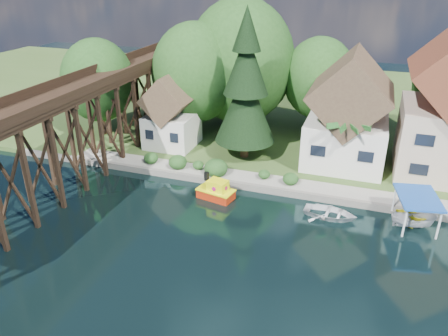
{
  "coord_description": "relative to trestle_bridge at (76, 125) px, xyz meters",
  "views": [
    {
      "loc": [
        8.65,
        -25.67,
        18.62
      ],
      "look_at": [
        -2.17,
        6.0,
        2.83
      ],
      "focal_mm": 35.0,
      "sensor_mm": 36.0,
      "label": 1
    }
  ],
  "objects": [
    {
      "name": "tugboat",
      "position": [
        13.24,
        0.46,
        -4.66
      ],
      "size": [
        3.46,
        2.35,
        2.3
      ],
      "color": "#AF270B",
      "rests_on": "ground"
    },
    {
      "name": "seawall",
      "position": [
        20.0,
        2.83,
        -5.04
      ],
      "size": [
        60.0,
        0.4,
        0.62
      ],
      "primitive_type": "cube",
      "color": "slate",
      "rests_on": "ground"
    },
    {
      "name": "ground",
      "position": [
        16.0,
        -5.17,
        -5.35
      ],
      "size": [
        140.0,
        140.0,
        0.0
      ],
      "primitive_type": "plane",
      "color": "black",
      "rests_on": "ground"
    },
    {
      "name": "boat_yellow",
      "position": [
        29.23,
        1.97,
        -4.64
      ],
      "size": [
        3.21,
        2.95,
        1.42
      ],
      "primitive_type": "imported",
      "rotation": [
        0.0,
        0.0,
        1.3
      ],
      "color": "yellow",
      "rests_on": "ground"
    },
    {
      "name": "trestle_bridge",
      "position": [
        0.0,
        0.0,
        0.0
      ],
      "size": [
        4.12,
        44.18,
        9.3
      ],
      "color": "black",
      "rests_on": "ground"
    },
    {
      "name": "boat_canopy",
      "position": [
        29.21,
        1.04,
        -4.18
      ],
      "size": [
        3.62,
        4.68,
        2.71
      ],
      "color": "silver",
      "rests_on": "ground"
    },
    {
      "name": "promenade",
      "position": [
        22.0,
        4.13,
        -4.82
      ],
      "size": [
        50.0,
        2.6,
        0.06
      ],
      "primitive_type": "cube",
      "color": "gray",
      "rests_on": "bank"
    },
    {
      "name": "shrubs",
      "position": [
        11.4,
        4.09,
        -4.12
      ],
      "size": [
        15.76,
        2.47,
        1.7
      ],
      "color": "#1A4519",
      "rests_on": "bank"
    },
    {
      "name": "bank",
      "position": [
        16.0,
        28.83,
        -5.1
      ],
      "size": [
        140.0,
        52.0,
        0.5
      ],
      "primitive_type": "cube",
      "color": "#375321",
      "rests_on": "ground"
    },
    {
      "name": "conifer",
      "position": [
        13.29,
        8.88,
        2.26
      ],
      "size": [
        6.0,
        6.0,
        14.77
      ],
      "color": "#382314",
      "rests_on": "bank"
    },
    {
      "name": "boat_white_a",
      "position": [
        22.99,
        0.5,
        -4.91
      ],
      "size": [
        4.42,
        3.31,
        0.87
      ],
      "primitive_type": "imported",
      "rotation": [
        0.0,
        0.0,
        1.5
      ],
      "color": "white",
      "rests_on": "ground"
    },
    {
      "name": "bg_trees",
      "position": [
        17.0,
        16.08,
        1.94
      ],
      "size": [
        49.9,
        13.3,
        10.57
      ],
      "color": "#382314",
      "rests_on": "bank"
    },
    {
      "name": "house_left",
      "position": [
        23.0,
        10.83,
        -0.21
      ],
      "size": [
        7.64,
        8.64,
        11.02
      ],
      "color": "silver",
      "rests_on": "bank"
    },
    {
      "name": "palm_tree",
      "position": [
        23.21,
        7.11,
        0.25
      ],
      "size": [
        5.39,
        5.39,
        5.84
      ],
      "color": "#382314",
      "rests_on": "bank"
    },
    {
      "name": "shed",
      "position": [
        5.0,
        9.33,
        -1.52
      ],
      "size": [
        5.09,
        5.4,
        7.85
      ],
      "color": "silver",
      "rests_on": "bank"
    }
  ]
}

